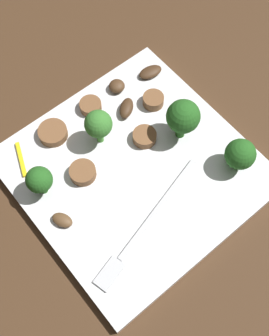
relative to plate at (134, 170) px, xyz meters
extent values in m
plane|color=#422B19|center=(0.00, 0.00, -0.01)|extent=(1.40, 1.40, 0.00)
cube|color=white|center=(0.00, 0.00, 0.00)|extent=(0.26, 0.26, 0.01)
cube|color=silver|center=(0.01, 0.06, 0.01)|extent=(0.14, 0.04, 0.00)
cube|color=silver|center=(0.10, 0.08, 0.01)|extent=(0.04, 0.03, 0.00)
cylinder|color=#296420|center=(-0.09, 0.07, 0.02)|extent=(0.01, 0.01, 0.02)
sphere|color=#235B1E|center=(-0.09, 0.07, 0.03)|extent=(0.04, 0.04, 0.04)
cylinder|color=#296420|center=(0.10, -0.04, 0.02)|extent=(0.01, 0.01, 0.02)
sphere|color=#235B1E|center=(0.10, -0.04, 0.04)|extent=(0.03, 0.03, 0.03)
cylinder|color=#296420|center=(-0.07, 0.00, 0.02)|extent=(0.01, 0.01, 0.03)
sphere|color=#235B1E|center=(-0.07, 0.00, 0.05)|extent=(0.04, 0.04, 0.04)
cylinder|color=#408630|center=(0.01, -0.06, 0.02)|extent=(0.01, 0.01, 0.03)
sphere|color=#387A2D|center=(0.01, -0.06, 0.04)|extent=(0.03, 0.03, 0.03)
cylinder|color=brown|center=(0.05, -0.10, 0.01)|extent=(0.05, 0.05, 0.01)
cylinder|color=brown|center=(-0.08, -0.05, 0.01)|extent=(0.03, 0.03, 0.01)
cylinder|color=brown|center=(-0.01, -0.10, 0.01)|extent=(0.04, 0.04, 0.01)
cylinder|color=brown|center=(-0.03, -0.02, 0.01)|extent=(0.03, 0.03, 0.01)
cylinder|color=brown|center=(0.05, -0.03, 0.01)|extent=(0.04, 0.04, 0.01)
ellipsoid|color=#422B19|center=(-0.04, -0.07, 0.01)|extent=(0.03, 0.03, 0.01)
ellipsoid|color=#422B19|center=(-0.10, -0.09, 0.01)|extent=(0.03, 0.02, 0.01)
ellipsoid|color=brown|center=(0.10, 0.00, 0.01)|extent=(0.02, 0.03, 0.01)
ellipsoid|color=#4C331E|center=(-0.05, -0.10, 0.01)|extent=(0.02, 0.02, 0.01)
cube|color=yellow|center=(0.10, -0.09, 0.01)|extent=(0.02, 0.04, 0.00)
camera|label=1|loc=(0.14, 0.17, 0.46)|focal=46.25mm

